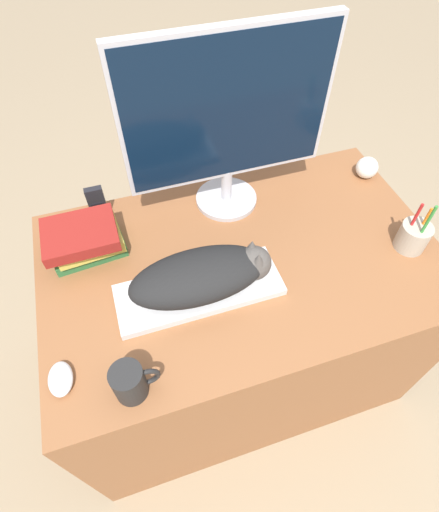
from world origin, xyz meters
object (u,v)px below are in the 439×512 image
(computer_mouse, at_px, (61,379))
(baseball, at_px, (367,168))
(monitor, at_px, (228,117))
(pen_cup, at_px, (413,236))
(coffee_mug, at_px, (130,382))
(cat, at_px, (205,274))
(keyboard, at_px, (199,290))
(phone, at_px, (97,203))
(book_stack, at_px, (85,240))

(computer_mouse, relative_size, baseball, 1.19)
(monitor, distance_m, pen_cup, 0.66)
(computer_mouse, height_order, baseball, baseball)
(computer_mouse, distance_m, coffee_mug, 0.19)
(computer_mouse, bearing_deg, cat, 19.49)
(cat, distance_m, pen_cup, 0.65)
(coffee_mug, bearing_deg, computer_mouse, 155.00)
(coffee_mug, relative_size, pen_cup, 0.59)
(computer_mouse, bearing_deg, baseball, 22.00)
(keyboard, relative_size, computer_mouse, 5.07)
(coffee_mug, bearing_deg, monitor, 52.70)
(monitor, distance_m, baseball, 0.60)
(coffee_mug, relative_size, baseball, 1.48)
(cat, relative_size, phone, 3.33)
(book_stack, bearing_deg, keyboard, -41.24)
(pen_cup, relative_size, phone, 1.60)
(pen_cup, xyz_separation_m, phone, (-0.90, 0.43, 0.01))
(computer_mouse, distance_m, book_stack, 0.41)
(coffee_mug, relative_size, book_stack, 0.51)
(book_stack, bearing_deg, monitor, 10.34)
(pen_cup, bearing_deg, cat, 176.86)
(book_stack, bearing_deg, computer_mouse, -106.01)
(phone, bearing_deg, coffee_mug, -90.21)
(coffee_mug, distance_m, baseball, 1.08)
(keyboard, xyz_separation_m, monitor, (0.19, 0.33, 0.31))
(coffee_mug, xyz_separation_m, phone, (0.00, 0.62, 0.01))
(coffee_mug, height_order, pen_cup, pen_cup)
(computer_mouse, bearing_deg, pen_cup, 5.94)
(keyboard, bearing_deg, monitor, 59.79)
(keyboard, relative_size, monitor, 0.76)
(keyboard, height_order, computer_mouse, computer_mouse)
(cat, height_order, computer_mouse, cat)
(computer_mouse, height_order, book_stack, book_stack)
(coffee_mug, bearing_deg, cat, 41.76)
(computer_mouse, bearing_deg, monitor, 39.21)
(keyboard, bearing_deg, book_stack, 138.76)
(monitor, bearing_deg, book_stack, -169.66)
(computer_mouse, height_order, coffee_mug, coffee_mug)
(book_stack, bearing_deg, cat, -39.28)
(baseball, height_order, phone, phone)
(cat, distance_m, coffee_mug, 0.34)
(pen_cup, bearing_deg, monitor, 142.25)
(keyboard, bearing_deg, cat, 0.00)
(pen_cup, bearing_deg, computer_mouse, -174.06)
(monitor, bearing_deg, pen_cup, -37.75)
(cat, relative_size, pen_cup, 2.09)
(keyboard, xyz_separation_m, cat, (0.02, 0.00, 0.07))
(book_stack, bearing_deg, pen_cup, -16.52)
(monitor, relative_size, book_stack, 2.73)
(phone, relative_size, book_stack, 0.54)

